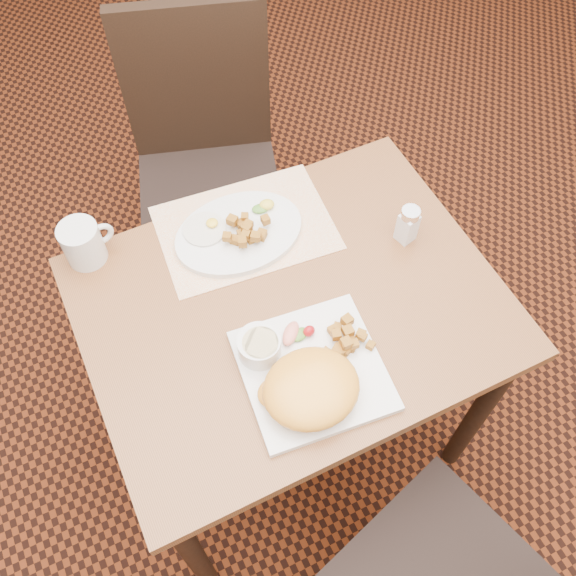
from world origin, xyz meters
The scene contains 15 objects.
ground centered at (0.00, 0.00, 0.00)m, with size 8.00×8.00×0.00m, color black.
table centered at (0.00, 0.00, 0.64)m, with size 0.90×0.70×0.75m.
chair_far centered at (0.05, 0.70, 0.54)m, with size 0.53×0.54×0.97m.
placemat centered at (-0.01, 0.24, 0.75)m, with size 0.40×0.28×0.00m, color white.
plate_square centered at (-0.03, -0.17, 0.76)m, with size 0.28×0.28×0.02m, color silver.
plate_oval centered at (-0.03, 0.22, 0.76)m, with size 0.30×0.23×0.02m, color silver, non-canonical shape.
hollandaise_mound centered at (-0.07, -0.21, 0.80)m, with size 0.20×0.17×0.07m.
ramekin centered at (-0.12, -0.08, 0.79)m, with size 0.09×0.09×0.05m.
garnish_sq centered at (-0.03, -0.08, 0.78)m, with size 0.08×0.06×0.03m.
fried_egg centered at (-0.10, 0.26, 0.77)m, with size 0.10×0.10×0.02m.
garnish_ov centered at (0.05, 0.26, 0.78)m, with size 0.06×0.04×0.02m.
salt_shaker centered at (0.31, 0.05, 0.80)m, with size 0.05×0.05×0.10m.
coffee_mug centered at (-0.36, 0.32, 0.80)m, with size 0.12×0.09×0.10m.
home_fries_sq centered at (0.05, -0.15, 0.78)m, with size 0.12×0.09×0.04m.
home_fries_ov centered at (-0.02, 0.20, 0.79)m, with size 0.12×0.09×0.04m.
Camera 1 is at (-0.32, -0.65, 1.95)m, focal length 40.00 mm.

